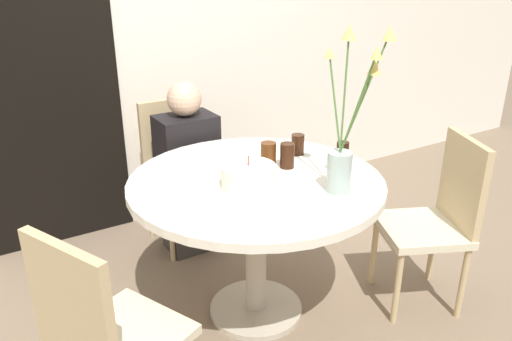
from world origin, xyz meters
TOP-DOWN VIEW (x-y plane):
  - ground_plane at (0.00, 0.00)m, footprint 16.00×16.00m
  - wall_back at (0.00, 1.32)m, footprint 8.00×0.05m
  - doorway_panel at (-0.67, 1.29)m, footprint 0.90×0.01m
  - dining_table at (0.00, 0.00)m, footprint 1.19×1.19m
  - chair_right_flank at (-0.01, 0.93)m, footprint 0.40×0.40m
  - chair_left_flank at (-0.85, -0.38)m, footprint 0.53×0.53m
  - chair_far_back at (0.84, -0.39)m, footprint 0.53×0.53m
  - birthday_cake at (-0.08, -0.07)m, footprint 0.24×0.24m
  - flower_vase at (0.25, -0.31)m, footprint 0.24×0.27m
  - side_plate at (-0.13, 0.42)m, footprint 0.17×0.17m
  - drink_glass_0 at (0.36, 0.16)m, footprint 0.07×0.07m
  - drink_glass_1 at (0.20, 0.04)m, footprint 0.07×0.07m
  - drink_glass_2 at (0.44, -0.09)m, footprint 0.06×0.06m
  - drink_glass_3 at (0.13, 0.10)m, footprint 0.08×0.08m
  - person_woman at (-0.01, 0.77)m, footprint 0.34×0.24m

SIDE VIEW (x-z plane):
  - ground_plane at x=0.00m, z-range 0.00..0.00m
  - person_woman at x=-0.01m, z-range -0.03..1.03m
  - chair_right_flank at x=-0.01m, z-range 0.06..0.97m
  - chair_left_flank at x=-0.85m, z-range 0.06..0.97m
  - chair_far_back at x=0.84m, z-range 0.06..0.97m
  - dining_table at x=0.00m, z-range 0.25..1.00m
  - side_plate at x=-0.13m, z-range 0.75..0.76m
  - drink_glass_0 at x=0.36m, z-range 0.75..0.86m
  - birthday_cake at x=-0.08m, z-range 0.73..0.88m
  - drink_glass_3 at x=0.13m, z-range 0.75..0.88m
  - drink_glass_1 at x=0.20m, z-range 0.75..0.88m
  - drink_glass_2 at x=0.44m, z-range 0.75..0.88m
  - flower_vase at x=0.25m, z-range 0.64..1.35m
  - doorway_panel at x=-0.67m, z-range 0.00..2.05m
  - wall_back at x=0.00m, z-range 0.00..2.60m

